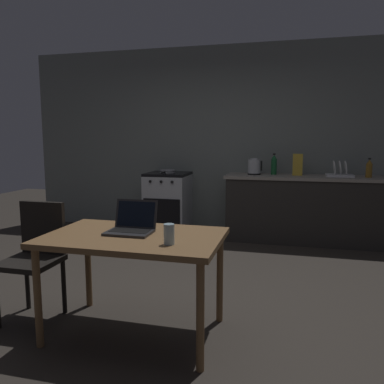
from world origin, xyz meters
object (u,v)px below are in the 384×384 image
Objects in this scene: bottle at (369,168)px; cereal_box at (298,165)px; dining_table at (134,245)px; drinking_glass at (169,234)px; stove_oven at (168,203)px; electric_kettle at (254,167)px; laptop at (131,226)px; frying_pan at (167,171)px; dish_rack at (340,173)px; chair at (36,252)px; bottle_b at (274,165)px.

bottle is 0.86× the size of cereal_box.
drinking_glass reaches higher than dining_table.
stove_oven is 3.97× the size of electric_kettle.
electric_kettle is 0.78× the size of cereal_box.
laptop is 1.27× the size of bottle.
stove_oven is 2.93m from laptop.
electric_kettle is at bearing -178.02° from cereal_box.
stove_oven is 3.24m from drinking_glass.
stove_oven is 3.58× the size of bottle.
frying_pan is at bearing 90.06° from laptop.
bottle reaches higher than dining_table.
electric_kettle reaches higher than dish_rack.
bottle is 3.49m from drinking_glass.
frying_pan is at bearing -90.28° from stove_oven.
bottle is 0.36m from dish_rack.
cereal_box reaches higher than bottle.
frying_pan is 1.20× the size of dish_rack.
electric_kettle is at bearing 178.04° from bottle.
chair is 0.84m from laptop.
dining_table is at bearing -105.75° from bottle_b.
dining_table is at bearing -76.84° from stove_oven.
drinking_glass is 0.45× the size of bottle_b.
frying_pan is at bearing -178.46° from cereal_box.
laptop is 2.88m from frying_pan.
bottle_b is (0.26, 0.08, 0.03)m from electric_kettle.
bottle is at bearing 60.28° from drinking_glass.
laptop is (0.63, -2.84, 0.33)m from stove_oven.
bottle reaches higher than stove_oven.
frying_pan is 1.39× the size of cereal_box.
cereal_box is at bearing 0.70° from stove_oven.
dining_table is at bearing 8.12° from chair.
dining_table is (0.68, -2.90, 0.21)m from stove_oven.
bottle reaches higher than frying_pan.
bottle is (2.08, 2.79, 0.24)m from laptop.
dining_table is 5.43× the size of electric_kettle.
stove_oven is 2.65× the size of dish_rack.
drinking_glass is 0.45× the size of cereal_box.
electric_kettle is 1.46m from bottle.
bottle is 0.86× the size of bottle_b.
cereal_box is (2.01, 2.86, 0.52)m from chair.
drinking_glass is at bearing -114.19° from dish_rack.
cereal_box is 0.86× the size of dish_rack.
dining_table is 2.96m from frying_pan.
stove_oven is 1.63m from bottle_b.
stove_oven is 3.08× the size of cereal_box.
cereal_box reaches higher than dining_table.
dining_table is 2.98m from electric_kettle.
laptop is at bearing -106.86° from bottle_b.
bottle is 2.72m from frying_pan.
chair reaches higher than dining_table.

